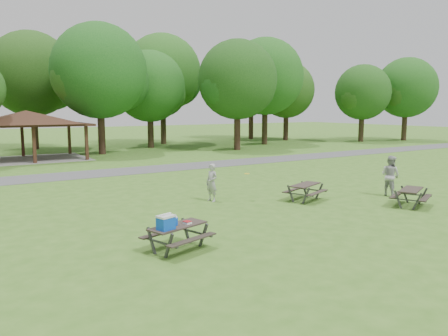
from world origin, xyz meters
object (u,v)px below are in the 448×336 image
Objects in this scene: frisbee_thrower at (212,183)px; picnic_table_middle at (305,188)px; picnic_table_near at (174,228)px; frisbee_catcher at (390,176)px.

picnic_table_middle is at bearing 46.08° from frisbee_thrower.
picnic_table_middle is (7.72, 3.06, -0.14)m from picnic_table_near.
picnic_table_near is 11.77m from frisbee_catcher.
picnic_table_middle is 1.28× the size of frisbee_thrower.
frisbee_thrower is (-3.45, 2.03, 0.26)m from picnic_table_middle.
picnic_table_middle is 1.13× the size of frisbee_catcher.
picnic_table_near is 6.65m from frisbee_thrower.
picnic_table_near is at bearing 98.74° from frisbee_catcher.
picnic_table_middle is 4.01m from frisbee_thrower.
frisbee_thrower is 0.88× the size of frisbee_catcher.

